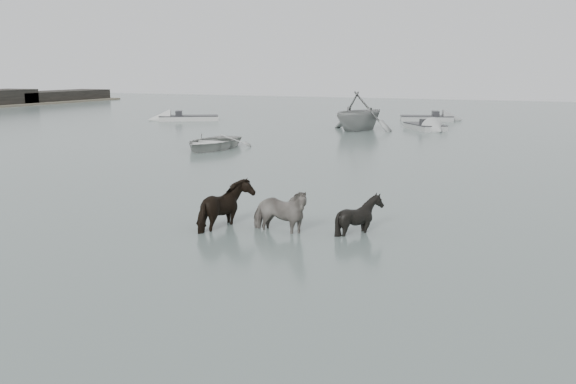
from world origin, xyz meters
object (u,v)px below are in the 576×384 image
object	(u,v)px
pony_dark	(227,199)
rowboat_lead	(212,140)
pony_black	(360,208)
pony_pinto	(279,205)

from	to	relation	value
pony_dark	rowboat_lead	bearing A→B (deg)	13.85
pony_dark	pony_black	size ratio (longest dim) A/B	1.18
pony_pinto	pony_dark	world-z (taller)	pony_dark
pony_pinto	pony_black	bearing A→B (deg)	-62.07
rowboat_lead	pony_black	bearing A→B (deg)	-50.03
pony_pinto	pony_black	world-z (taller)	pony_pinto
pony_pinto	rowboat_lead	xyz separation A→B (m)	(-10.07, 13.78, -0.26)
pony_dark	rowboat_lead	size ratio (longest dim) A/B	0.35
pony_dark	pony_pinto	bearing A→B (deg)	-105.63
pony_pinto	rowboat_lead	distance (m)	17.07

